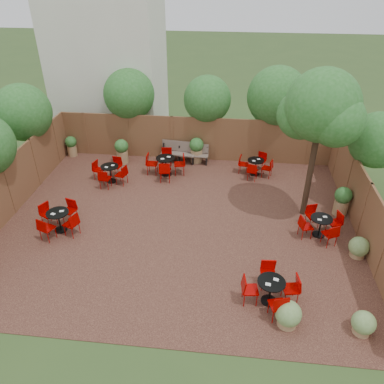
# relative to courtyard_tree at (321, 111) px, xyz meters

# --- Properties ---
(ground) EXTENTS (80.00, 80.00, 0.00)m
(ground) POSITION_rel_courtyard_tree_xyz_m (-4.34, -1.07, -3.86)
(ground) COLOR #354F23
(ground) RESTS_ON ground
(courtyard_paving) EXTENTS (12.00, 10.00, 0.02)m
(courtyard_paving) POSITION_rel_courtyard_tree_xyz_m (-4.34, -1.07, -3.85)
(courtyard_paving) COLOR #361C16
(courtyard_paving) RESTS_ON ground
(fence_back) EXTENTS (12.00, 0.08, 2.00)m
(fence_back) POSITION_rel_courtyard_tree_xyz_m (-4.34, 3.93, -2.86)
(fence_back) COLOR brown
(fence_back) RESTS_ON ground
(fence_left) EXTENTS (0.08, 10.00, 2.00)m
(fence_left) POSITION_rel_courtyard_tree_xyz_m (-10.34, -1.07, -2.86)
(fence_left) COLOR brown
(fence_left) RESTS_ON ground
(fence_right) EXTENTS (0.08, 10.00, 2.00)m
(fence_right) POSITION_rel_courtyard_tree_xyz_m (1.66, -1.07, -2.86)
(fence_right) COLOR brown
(fence_right) RESTS_ON ground
(neighbour_building) EXTENTS (5.00, 4.00, 8.00)m
(neighbour_building) POSITION_rel_courtyard_tree_xyz_m (-8.84, 6.93, 0.14)
(neighbour_building) COLOR silver
(neighbour_building) RESTS_ON ground
(overhang_foliage) EXTENTS (15.54, 10.87, 2.60)m
(overhang_foliage) POSITION_rel_courtyard_tree_xyz_m (-6.40, 1.65, -1.16)
(overhang_foliage) COLOR #235E1E
(overhang_foliage) RESTS_ON ground
(courtyard_tree) EXTENTS (2.54, 2.44, 5.16)m
(courtyard_tree) POSITION_rel_courtyard_tree_xyz_m (0.00, 0.00, 0.00)
(courtyard_tree) COLOR black
(courtyard_tree) RESTS_ON courtyard_paving
(park_bench_left) EXTENTS (1.56, 0.66, 0.94)m
(park_bench_left) POSITION_rel_courtyard_tree_xyz_m (-5.01, 3.56, -3.36)
(park_bench_left) COLOR brown
(park_bench_left) RESTS_ON courtyard_paving
(park_bench_right) EXTENTS (1.38, 0.46, 0.85)m
(park_bench_right) POSITION_rel_courtyard_tree_xyz_m (-4.37, 3.55, -3.40)
(park_bench_right) COLOR brown
(park_bench_right) RESTS_ON courtyard_paving
(bistro_tables) EXTENTS (10.11, 8.52, 0.90)m
(bistro_tables) POSITION_rel_courtyard_tree_xyz_m (-4.18, -0.13, -3.42)
(bistro_tables) COLOR black
(bistro_tables) RESTS_ON courtyard_paving
(planters) EXTENTS (11.85, 4.13, 1.14)m
(planters) POSITION_rel_courtyard_tree_xyz_m (-4.61, 2.59, -3.25)
(planters) COLOR #97744B
(planters) RESTS_ON courtyard_paving
(low_shrubs) EXTENTS (3.05, 3.51, 0.71)m
(low_shrubs) POSITION_rel_courtyard_tree_xyz_m (0.22, -4.10, -3.51)
(low_shrubs) COLOR #97744B
(low_shrubs) RESTS_ON courtyard_paving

